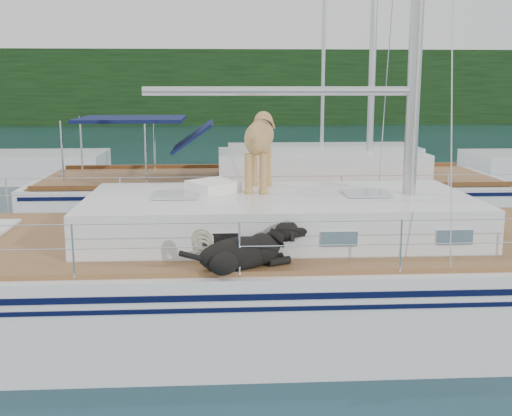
{
  "coord_description": "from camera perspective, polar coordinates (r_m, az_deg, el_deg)",
  "views": [
    {
      "loc": [
        -0.03,
        -8.56,
        3.31
      ],
      "look_at": [
        0.5,
        0.2,
        1.6
      ],
      "focal_mm": 45.0,
      "sensor_mm": 36.0,
      "label": 1
    }
  ],
  "objects": [
    {
      "name": "shore_bank",
      "position": [
        54.83,
        -3.45,
        8.15
      ],
      "size": [
        92.0,
        1.0,
        1.2
      ],
      "primitive_type": "cube",
      "color": "#595147",
      "rests_on": "ground"
    },
    {
      "name": "neighbor_sailboat",
      "position": [
        15.4,
        1.6,
        0.97
      ],
      "size": [
        11.0,
        3.5,
        13.3
      ],
      "color": "white",
      "rests_on": "ground"
    },
    {
      "name": "bg_boat_center",
      "position": [
        25.06,
        5.84,
        4.4
      ],
      "size": [
        7.2,
        3.0,
        11.65
      ],
      "color": "white",
      "rests_on": "ground"
    },
    {
      "name": "tree_line",
      "position": [
        53.57,
        -3.48,
        10.65
      ],
      "size": [
        90.0,
        3.0,
        6.0
      ],
      "primitive_type": "cube",
      "color": "black",
      "rests_on": "ground"
    },
    {
      "name": "ground",
      "position": [
        9.18,
        -3.09,
        -10.13
      ],
      "size": [
        120.0,
        120.0,
        0.0
      ],
      "primitive_type": "plane",
      "color": "black",
      "rests_on": "ground"
    },
    {
      "name": "main_sailboat",
      "position": [
        8.96,
        -2.52,
        -6.02
      ],
      "size": [
        12.0,
        3.96,
        14.01
      ],
      "color": "white",
      "rests_on": "ground"
    }
  ]
}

